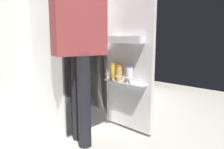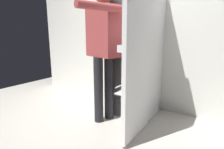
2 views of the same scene
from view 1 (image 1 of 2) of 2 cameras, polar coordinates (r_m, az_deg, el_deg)
name	(u,v)px [view 1 (image 1 of 2)]	position (r m, az deg, el deg)	size (l,w,h in m)	color
ground_plane	(105,138)	(2.22, -2.06, -16.95)	(5.72, 5.72, 0.00)	#B7B2A8
kitchen_wall	(52,22)	(2.71, -16.18, 13.80)	(4.40, 0.10, 2.41)	silver
refrigerator	(74,52)	(2.39, -10.33, 6.05)	(0.67, 1.19, 1.70)	white
person	(80,35)	(1.92, -8.76, 10.77)	(0.58, 0.85, 1.71)	black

